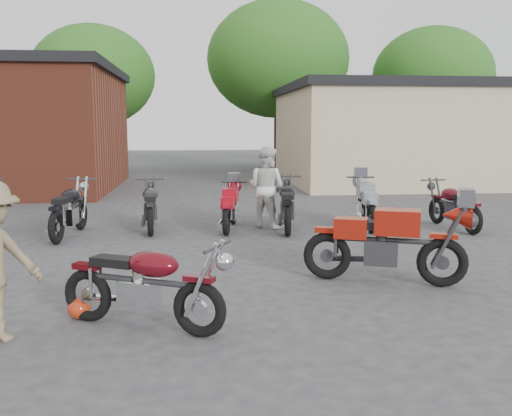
{
  "coord_description": "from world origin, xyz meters",
  "views": [
    {
      "loc": [
        -0.11,
        -6.77,
        2.23
      ],
      "look_at": [
        0.84,
        2.31,
        0.9
      ],
      "focal_mm": 40.0,
      "sensor_mm": 36.0,
      "label": 1
    }
  ],
  "objects_px": {
    "helmet": "(79,308)",
    "row_bike_6": "(366,201)",
    "row_bike_7": "(453,203)",
    "row_bike_4": "(230,205)",
    "person_light": "(266,187)",
    "row_bike_5": "(287,202)",
    "row_bike_3": "(150,203)",
    "sportbike": "(387,239)",
    "vintage_motorcycle": "(144,280)",
    "row_bike_2": "(69,207)"
  },
  "relations": [
    {
      "from": "sportbike",
      "to": "row_bike_2",
      "type": "height_order",
      "value": "sportbike"
    },
    {
      "from": "row_bike_3",
      "to": "row_bike_4",
      "type": "xyz_separation_m",
      "value": [
        1.7,
        -0.15,
        -0.04
      ]
    },
    {
      "from": "row_bike_3",
      "to": "person_light",
      "type": "bearing_deg",
      "value": -93.29
    },
    {
      "from": "helmet",
      "to": "row_bike_5",
      "type": "height_order",
      "value": "row_bike_5"
    },
    {
      "from": "helmet",
      "to": "row_bike_7",
      "type": "relative_size",
      "value": 0.14
    },
    {
      "from": "helmet",
      "to": "row_bike_6",
      "type": "relative_size",
      "value": 0.13
    },
    {
      "from": "person_light",
      "to": "row_bike_5",
      "type": "distance_m",
      "value": 0.59
    },
    {
      "from": "helmet",
      "to": "row_bike_5",
      "type": "distance_m",
      "value": 6.35
    },
    {
      "from": "helmet",
      "to": "row_bike_7",
      "type": "distance_m",
      "value": 8.61
    },
    {
      "from": "vintage_motorcycle",
      "to": "row_bike_5",
      "type": "distance_m",
      "value": 6.36
    },
    {
      "from": "row_bike_2",
      "to": "row_bike_6",
      "type": "bearing_deg",
      "value": -80.61
    },
    {
      "from": "vintage_motorcycle",
      "to": "sportbike",
      "type": "height_order",
      "value": "sportbike"
    },
    {
      "from": "sportbike",
      "to": "row_bike_6",
      "type": "bearing_deg",
      "value": 97.68
    },
    {
      "from": "vintage_motorcycle",
      "to": "helmet",
      "type": "height_order",
      "value": "vintage_motorcycle"
    },
    {
      "from": "row_bike_4",
      "to": "vintage_motorcycle",
      "type": "bearing_deg",
      "value": 177.61
    },
    {
      "from": "vintage_motorcycle",
      "to": "helmet",
      "type": "relative_size",
      "value": 7.27
    },
    {
      "from": "row_bike_3",
      "to": "row_bike_5",
      "type": "distance_m",
      "value": 2.93
    },
    {
      "from": "row_bike_5",
      "to": "row_bike_2",
      "type": "bearing_deg",
      "value": 101.59
    },
    {
      "from": "sportbike",
      "to": "row_bike_2",
      "type": "distance_m",
      "value": 6.6
    },
    {
      "from": "row_bike_2",
      "to": "row_bike_7",
      "type": "bearing_deg",
      "value": -84.04
    },
    {
      "from": "row_bike_3",
      "to": "row_bike_7",
      "type": "bearing_deg",
      "value": -98.76
    },
    {
      "from": "vintage_motorcycle",
      "to": "row_bike_2",
      "type": "relative_size",
      "value": 0.94
    },
    {
      "from": "row_bike_4",
      "to": "sportbike",
      "type": "bearing_deg",
      "value": -146.5
    },
    {
      "from": "row_bike_7",
      "to": "row_bike_3",
      "type": "bearing_deg",
      "value": 77.83
    },
    {
      "from": "row_bike_4",
      "to": "row_bike_5",
      "type": "xyz_separation_m",
      "value": [
        1.22,
        -0.13,
        0.07
      ]
    },
    {
      "from": "vintage_motorcycle",
      "to": "row_bike_5",
      "type": "height_order",
      "value": "row_bike_5"
    },
    {
      "from": "row_bike_3",
      "to": "row_bike_6",
      "type": "xyz_separation_m",
      "value": [
        4.68,
        -0.18,
        0.01
      ]
    },
    {
      "from": "row_bike_3",
      "to": "row_bike_5",
      "type": "height_order",
      "value": "row_bike_5"
    },
    {
      "from": "sportbike",
      "to": "row_bike_3",
      "type": "xyz_separation_m",
      "value": [
        -3.65,
        4.6,
        -0.07
      ]
    },
    {
      "from": "person_light",
      "to": "row_bike_4",
      "type": "relative_size",
      "value": 0.96
    },
    {
      "from": "sportbike",
      "to": "row_bike_5",
      "type": "height_order",
      "value": "sportbike"
    },
    {
      "from": "person_light",
      "to": "row_bike_3",
      "type": "xyz_separation_m",
      "value": [
        -2.5,
        -0.03,
        -0.32
      ]
    },
    {
      "from": "vintage_motorcycle",
      "to": "helmet",
      "type": "distance_m",
      "value": 1.01
    },
    {
      "from": "vintage_motorcycle",
      "to": "row_bike_7",
      "type": "xyz_separation_m",
      "value": [
        6.1,
        5.57,
        -0.01
      ]
    },
    {
      "from": "sportbike",
      "to": "helmet",
      "type": "xyz_separation_m",
      "value": [
        -4.04,
        -1.08,
        -0.52
      ]
    },
    {
      "from": "row_bike_6",
      "to": "sportbike",
      "type": "bearing_deg",
      "value": 174.67
    },
    {
      "from": "row_bike_3",
      "to": "helmet",
      "type": "bearing_deg",
      "value": 172.19
    },
    {
      "from": "vintage_motorcycle",
      "to": "row_bike_7",
      "type": "relative_size",
      "value": 1.02
    },
    {
      "from": "row_bike_7",
      "to": "row_bike_4",
      "type": "bearing_deg",
      "value": 77.93
    },
    {
      "from": "row_bike_3",
      "to": "row_bike_6",
      "type": "distance_m",
      "value": 4.69
    },
    {
      "from": "row_bike_2",
      "to": "sportbike",
      "type": "bearing_deg",
      "value": -121.85
    },
    {
      "from": "row_bike_4",
      "to": "row_bike_6",
      "type": "relative_size",
      "value": 0.92
    },
    {
      "from": "row_bike_5",
      "to": "person_light",
      "type": "bearing_deg",
      "value": 61.27
    },
    {
      "from": "vintage_motorcycle",
      "to": "helmet",
      "type": "xyz_separation_m",
      "value": [
        -0.8,
        0.44,
        -0.44
      ]
    },
    {
      "from": "row_bike_3",
      "to": "row_bike_6",
      "type": "height_order",
      "value": "row_bike_6"
    },
    {
      "from": "row_bike_2",
      "to": "row_bike_6",
      "type": "height_order",
      "value": "row_bike_2"
    },
    {
      "from": "person_light",
      "to": "row_bike_6",
      "type": "xyz_separation_m",
      "value": [
        2.18,
        -0.21,
        -0.31
      ]
    },
    {
      "from": "sportbike",
      "to": "helmet",
      "type": "relative_size",
      "value": 8.22
    },
    {
      "from": "row_bike_5",
      "to": "row_bike_7",
      "type": "relative_size",
      "value": 1.08
    },
    {
      "from": "helmet",
      "to": "row_bike_6",
      "type": "bearing_deg",
      "value": 47.31
    }
  ]
}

